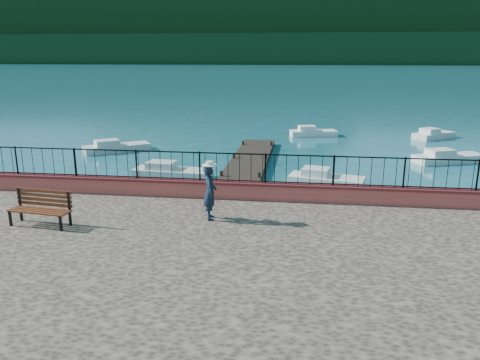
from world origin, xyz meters
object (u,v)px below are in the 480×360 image
(boat_0, at_px, (173,170))
(boat_4, at_px, (314,131))
(person, at_px, (210,192))
(boat_3, at_px, (117,145))
(boat_5, at_px, (434,133))
(park_bench, at_px, (41,215))
(boat_2, at_px, (449,155))
(boat_1, at_px, (326,177))

(boat_0, bearing_deg, boat_4, 66.10)
(person, xyz_separation_m, boat_0, (-3.69, 8.93, -1.61))
(person, distance_m, boat_3, 17.29)
(boat_3, relative_size, boat_4, 1.19)
(boat_3, xyz_separation_m, boat_4, (12.30, 7.39, 0.00))
(boat_5, bearing_deg, park_bench, -163.91)
(boat_5, bearing_deg, boat_4, 142.72)
(boat_4, relative_size, boat_5, 1.03)
(park_bench, bearing_deg, boat_4, 77.72)
(boat_0, bearing_deg, boat_2, 24.73)
(boat_4, distance_m, boat_5, 8.63)
(boat_0, height_order, boat_5, same)
(boat_4, bearing_deg, boat_2, -58.76)
(boat_4, xyz_separation_m, boat_5, (8.62, 0.20, 0.00))
(boat_1, bearing_deg, boat_2, 51.95)
(boat_1, distance_m, boat_3, 14.11)
(park_bench, relative_size, boat_3, 0.46)
(person, height_order, boat_4, person)
(boat_3, bearing_deg, boat_4, -4.55)
(boat_1, xyz_separation_m, boat_2, (7.05, 5.81, 0.00))
(boat_2, bearing_deg, park_bench, -156.74)
(park_bench, height_order, boat_4, park_bench)
(boat_2, distance_m, boat_5, 8.08)
(boat_1, distance_m, boat_2, 9.14)
(boat_0, relative_size, boat_1, 1.13)
(boat_3, bearing_deg, person, -94.40)
(person, bearing_deg, boat_0, 9.61)
(boat_3, bearing_deg, boat_0, -83.59)
(park_bench, xyz_separation_m, boat_5, (16.64, 23.50, -1.10))
(person, xyz_separation_m, boat_3, (-8.91, 14.73, -1.61))
(person, distance_m, boat_2, 18.02)
(boat_2, xyz_separation_m, boat_5, (1.20, 8.00, 0.00))
(person, height_order, boat_0, person)
(boat_5, bearing_deg, boat_2, -137.15)
(park_bench, relative_size, person, 1.14)
(park_bench, relative_size, boat_0, 0.48)
(boat_0, distance_m, boat_4, 14.97)
(park_bench, xyz_separation_m, boat_0, (0.93, 10.11, -1.10))
(person, relative_size, boat_2, 0.40)
(park_bench, distance_m, boat_2, 21.91)
(park_bench, relative_size, boat_4, 0.54)
(person, distance_m, boat_5, 25.40)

